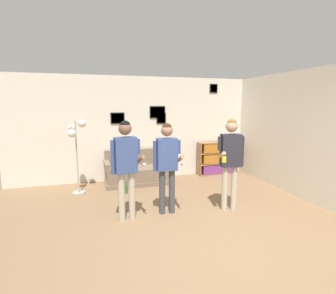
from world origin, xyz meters
TOP-DOWN VIEW (x-y plane):
  - ground_plane at (0.00, 0.00)m, footprint 20.00×20.00m
  - wall_back at (0.00, 4.07)m, footprint 7.54×0.08m
  - wall_right at (2.60, 2.02)m, footprint 0.06×6.44m
  - couch at (-0.59, 3.65)m, footprint 1.65×0.80m
  - bookshelf at (1.73, 3.85)m, footprint 1.12×0.30m
  - floor_lamp at (-2.02, 3.22)m, footprint 0.38×0.42m
  - person_player_foreground_left at (-1.16, 1.51)m, footprint 0.53×0.45m
  - person_player_foreground_center at (-0.42, 1.61)m, footprint 0.50×0.47m
  - person_watcher_holding_cup at (0.75, 1.42)m, footprint 0.55×0.41m
  - bottle_on_floor at (-0.99, 2.91)m, footprint 0.07×0.07m
  - drinking_cup at (1.82, 3.85)m, footprint 0.08×0.08m

SIDE VIEW (x-z plane):
  - ground_plane at x=0.00m, z-range 0.00..0.00m
  - bottle_on_floor at x=-0.99m, z-range -0.03..0.25m
  - couch at x=-0.59m, z-range -0.13..0.69m
  - bookshelf at x=1.73m, z-range 0.00..0.93m
  - drinking_cup at x=1.82m, z-range 0.93..1.04m
  - person_player_foreground_center at x=-0.42m, z-range 0.19..1.84m
  - person_watcher_holding_cup at x=0.75m, z-range 0.20..1.92m
  - person_player_foreground_left at x=-1.16m, z-range 0.20..1.93m
  - floor_lamp at x=-2.02m, z-range 0.42..2.08m
  - wall_right at x=2.60m, z-range 0.00..2.70m
  - wall_back at x=0.00m, z-range 0.00..2.70m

